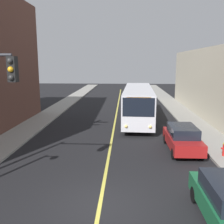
# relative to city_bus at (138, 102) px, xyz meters

# --- Properties ---
(ground_plane) EXTENTS (120.00, 120.00, 0.00)m
(ground_plane) POSITION_rel_city_bus_xyz_m (-2.20, -15.21, -1.82)
(ground_plane) COLOR black
(sidewalk_left) EXTENTS (2.50, 90.00, 0.15)m
(sidewalk_left) POSITION_rel_city_bus_xyz_m (-9.45, -5.21, -1.74)
(sidewalk_left) COLOR gray
(sidewalk_left) RESTS_ON ground
(sidewalk_right) EXTENTS (2.50, 90.00, 0.15)m
(sidewalk_right) POSITION_rel_city_bus_xyz_m (5.05, -5.21, -1.74)
(sidewalk_right) COLOR gray
(sidewalk_right) RESTS_ON ground
(lane_stripe_center) EXTENTS (0.16, 60.00, 0.01)m
(lane_stripe_center) POSITION_rel_city_bus_xyz_m (-2.20, -0.21, -1.81)
(lane_stripe_center) COLOR #D8CC4C
(lane_stripe_center) RESTS_ON ground
(city_bus) EXTENTS (3.07, 12.24, 3.20)m
(city_bus) POSITION_rel_city_bus_xyz_m (0.00, 0.00, 0.00)
(city_bus) COLOR silver
(city_bus) RESTS_ON ground
(parked_car_red) EXTENTS (1.84, 4.41, 1.62)m
(parked_car_red) POSITION_rel_city_bus_xyz_m (2.42, -8.58, -0.98)
(parked_car_red) COLOR maroon
(parked_car_red) RESTS_ON ground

